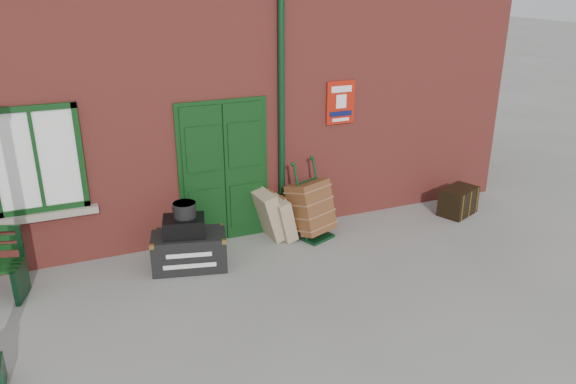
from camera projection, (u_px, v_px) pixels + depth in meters
ground at (277, 276)px, 7.94m from camera, size 80.00×80.00×0.00m
station_building at (205, 82)px, 10.16m from camera, size 10.30×4.30×4.36m
houdini_trunk at (189, 251)px, 8.10m from camera, size 1.16×0.81×0.53m
strongbox at (184, 226)px, 7.94m from camera, size 0.66×0.54×0.26m
hatbox at (185, 210)px, 7.89m from camera, size 0.38×0.38×0.21m
suitcase_back at (269, 214)px, 8.95m from camera, size 0.49×0.60×0.82m
suitcase_front at (282, 218)px, 8.95m from camera, size 0.40×0.54×0.70m
porter_trolley at (311, 209)px, 8.99m from camera, size 0.79×0.82×1.24m
dark_trunk at (458, 201)px, 9.91m from camera, size 0.79×0.67×0.49m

